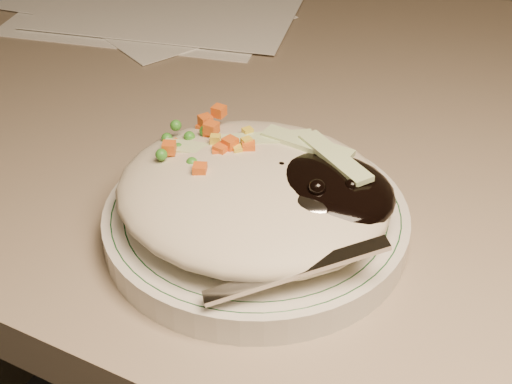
% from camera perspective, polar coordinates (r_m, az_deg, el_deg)
% --- Properties ---
extents(desk, '(1.40, 0.70, 0.74)m').
position_cam_1_polar(desk, '(0.77, 11.30, -7.88)').
color(desk, gray).
rests_on(desk, ground).
extents(plate, '(0.22, 0.22, 0.02)m').
position_cam_1_polar(plate, '(0.51, -0.00, -2.37)').
color(plate, silver).
rests_on(plate, desk).
extents(plate_rim, '(0.21, 0.21, 0.00)m').
position_cam_1_polar(plate_rim, '(0.50, -0.00, -1.47)').
color(plate_rim, '#144723').
rests_on(plate_rim, plate).
extents(meal, '(0.20, 0.19, 0.05)m').
position_cam_1_polar(meal, '(0.49, 0.40, 0.35)').
color(meal, '#C1B79D').
rests_on(meal, plate).
extents(papers, '(0.46, 0.33, 0.00)m').
position_cam_1_polar(papers, '(0.92, -9.04, 14.84)').
color(papers, white).
rests_on(papers, desk).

